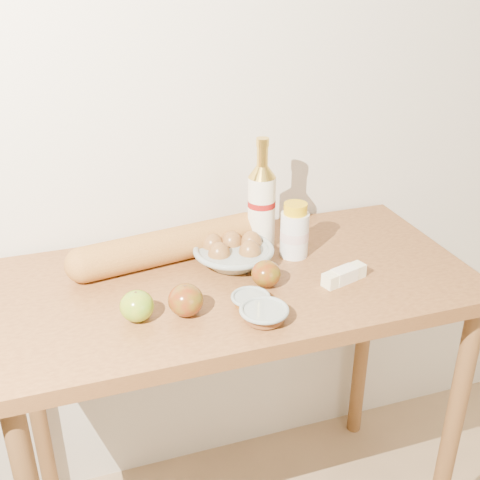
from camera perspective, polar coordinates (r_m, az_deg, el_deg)
name	(u,v)px	position (r m, az deg, el deg)	size (l,w,h in m)	color
back_wall	(198,92)	(1.68, -4.00, 13.86)	(3.50, 0.02, 2.60)	beige
table	(236,318)	(1.59, -0.34, -7.40)	(1.20, 0.60, 0.90)	#996131
bourbon_bottle	(262,204)	(1.64, 2.06, 3.45)	(0.08, 0.08, 0.31)	white
cream_bottle	(294,232)	(1.61, 5.19, 0.80)	(0.10, 0.10, 0.15)	white
egg_bowl	(233,253)	(1.58, -0.63, -1.20)	(0.25, 0.25, 0.08)	gray
baguette	(169,246)	(1.60, -6.73, -0.53)	(0.56, 0.18, 0.09)	#C3843B
apple_yellowgreen	(137,306)	(1.37, -9.75, -6.18)	(0.08, 0.08, 0.07)	#A5A221
apple_redgreen_front	(186,300)	(1.37, -5.17, -5.70)	(0.09, 0.09, 0.07)	maroon
apple_redgreen_right	(266,274)	(1.48, 2.48, -3.21)	(0.09, 0.09, 0.07)	#95080C
sugar_bowl	(264,314)	(1.36, 2.29, -6.99)	(0.13, 0.13, 0.03)	gray
syrup_bowl	(251,300)	(1.41, 1.02, -5.70)	(0.10, 0.10, 0.03)	gray
butter_stick	(344,275)	(1.53, 9.84, -3.31)	(0.13, 0.07, 0.04)	#FCF6C3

